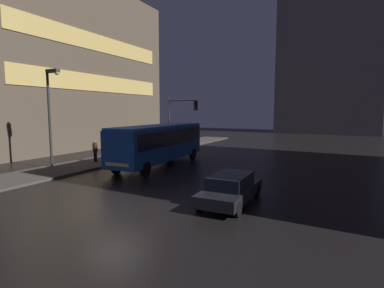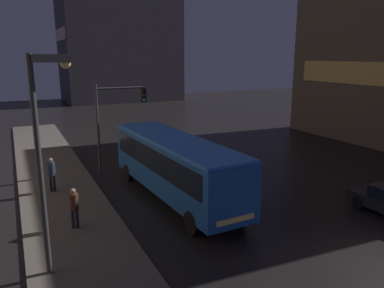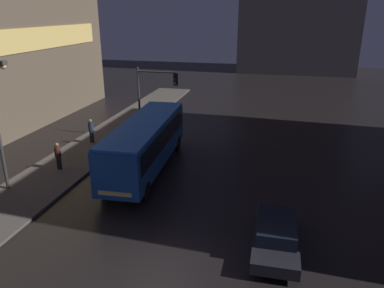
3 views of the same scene
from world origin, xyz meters
name	(u,v)px [view 1 (image 1 of 3)]	position (x,y,z in m)	size (l,w,h in m)	color
ground_plane	(116,206)	(0.00, 0.00, 0.00)	(120.00, 120.00, 0.00)	black
sidewalk_left	(113,159)	(-9.00, 10.00, 0.07)	(4.00, 48.00, 0.15)	#47423D
building_left_tower	(67,68)	(-20.60, 15.50, 9.33)	(10.07, 24.72, 18.66)	brown
building_far_backdrop	(329,55)	(5.94, 54.82, 14.96)	(18.07, 12.00, 29.93)	#423D47
bus_near	(159,141)	(-3.75, 9.40, 1.96)	(3.08, 10.70, 3.18)	#194793
car_taxi	(231,188)	(4.45, 2.73, 0.71)	(1.91, 4.61, 1.36)	black
pedestrian_mid	(95,149)	(-8.96, 7.86, 1.18)	(0.44, 0.44, 1.73)	black
pedestrian_far	(130,142)	(-9.33, 12.84, 1.25)	(0.54, 0.54, 1.83)	black
traffic_light_main	(179,116)	(-5.19, 15.09, 3.79)	(3.16, 0.35, 5.58)	#2D2D2D
street_lamp_sidewalk	(51,102)	(-10.02, 4.79, 4.90)	(1.25, 0.36, 7.10)	#2D2D2D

